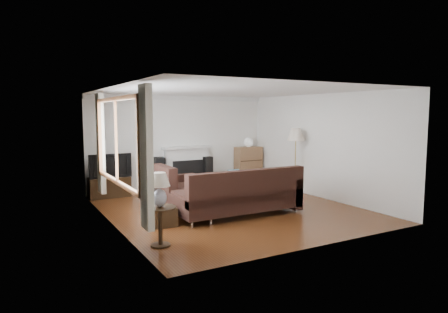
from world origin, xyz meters
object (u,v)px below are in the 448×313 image
sectional_sofa (238,193)px  coffee_table (213,189)px  tv_stand (109,187)px  bookshelf (248,165)px  side_table (160,227)px  floor_lamp (295,161)px

sectional_sofa → coffee_table: 1.67m
coffee_table → tv_stand: bearing=122.3°
bookshelf → sectional_sofa: (-2.18, -3.04, -0.08)m
coffee_table → side_table: 3.54m
tv_stand → floor_lamp: floor_lamp is taller
bookshelf → floor_lamp: (0.16, -1.95, 0.30)m
bookshelf → coffee_table: (-1.88, -1.41, -0.30)m
floor_lamp → side_table: 4.89m
coffee_table → floor_lamp: 2.20m
bookshelf → floor_lamp: bearing=-85.3°
bookshelf → sectional_sofa: bookshelf is taller
tv_stand → sectional_sofa: sectional_sofa is taller
sectional_sofa → side_table: (-2.02, -1.05, -0.14)m
side_table → sectional_sofa: bearing=27.5°
sectional_sofa → floor_lamp: (2.34, 1.09, 0.39)m
sectional_sofa → floor_lamp: 2.61m
tv_stand → bookshelf: bearing=0.4°
tv_stand → side_table: bearing=-92.4°
sectional_sofa → floor_lamp: bearing=25.0°
tv_stand → bookshelf: 4.04m
bookshelf → sectional_sofa: size_ratio=0.38×
bookshelf → coffee_table: 2.37m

